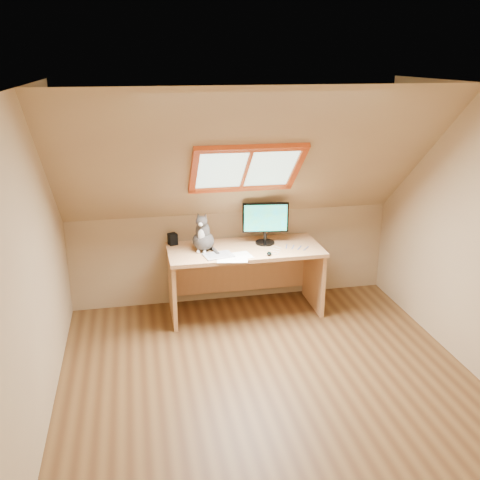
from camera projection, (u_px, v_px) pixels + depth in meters
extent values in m
plane|color=brown|center=(271.00, 385.00, 4.45)|extent=(3.50, 3.50, 0.00)
cube|color=tan|center=(373.00, 380.00, 2.44)|extent=(3.50, 0.02, 2.40)
cube|color=tan|center=(32.00, 267.00, 3.73)|extent=(0.02, 3.50, 2.40)
cube|color=tan|center=(480.00, 236.00, 4.39)|extent=(0.02, 3.50, 2.40)
cube|color=tan|center=(232.00, 256.00, 5.91)|extent=(3.50, 0.02, 1.00)
cube|color=silver|center=(315.00, 94.00, 2.95)|extent=(3.50, 1.95, 0.02)
cube|color=tan|center=(248.00, 161.00, 4.80)|extent=(3.50, 1.56, 1.41)
cube|color=#B2E0CC|center=(246.00, 167.00, 4.89)|extent=(0.90, 0.53, 0.48)
cube|color=#C74612|center=(246.00, 167.00, 4.89)|extent=(1.02, 0.64, 0.59)
cube|color=tan|center=(245.00, 250.00, 5.51)|extent=(1.58, 0.69, 0.04)
cube|color=tan|center=(172.00, 288.00, 5.49)|extent=(0.04, 0.62, 0.68)
cube|color=tan|center=(314.00, 276.00, 5.77)|extent=(0.04, 0.62, 0.68)
cube|color=tan|center=(239.00, 271.00, 5.92)|extent=(1.48, 0.03, 0.48)
cylinder|color=black|center=(265.00, 243.00, 5.63)|extent=(0.20, 0.20, 0.02)
cylinder|color=black|center=(265.00, 237.00, 5.61)|extent=(0.03, 0.03, 0.11)
cube|color=black|center=(265.00, 217.00, 5.54)|extent=(0.48, 0.10, 0.31)
cube|color=#0C7CB5|center=(266.00, 218.00, 5.52)|extent=(0.44, 0.07, 0.28)
ellipsoid|color=#423E3B|center=(203.00, 241.00, 5.42)|extent=(0.30, 0.33, 0.19)
ellipsoid|color=#423E3B|center=(203.00, 231.00, 5.37)|extent=(0.19, 0.19, 0.21)
ellipsoid|color=silver|center=(201.00, 235.00, 5.32)|extent=(0.08, 0.06, 0.12)
ellipsoid|color=#423E3B|center=(202.00, 221.00, 5.29)|extent=(0.14, 0.13, 0.11)
sphere|color=silver|center=(201.00, 225.00, 5.25)|extent=(0.04, 0.04, 0.04)
cone|color=#423E3B|center=(198.00, 216.00, 5.30)|extent=(0.06, 0.07, 0.07)
cone|color=#423E3B|center=(205.00, 216.00, 5.29)|extent=(0.07, 0.06, 0.07)
cube|color=black|center=(173.00, 239.00, 5.58)|extent=(0.11, 0.11, 0.12)
cube|color=#B2B2B7|center=(218.00, 255.00, 5.28)|extent=(0.32, 0.25, 0.01)
ellipsoid|color=black|center=(269.00, 254.00, 5.30)|extent=(0.07, 0.10, 0.03)
cube|color=white|center=(233.00, 258.00, 5.23)|extent=(0.33, 0.27, 0.00)
cube|color=white|center=(233.00, 258.00, 5.23)|extent=(0.32, 0.24, 0.00)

